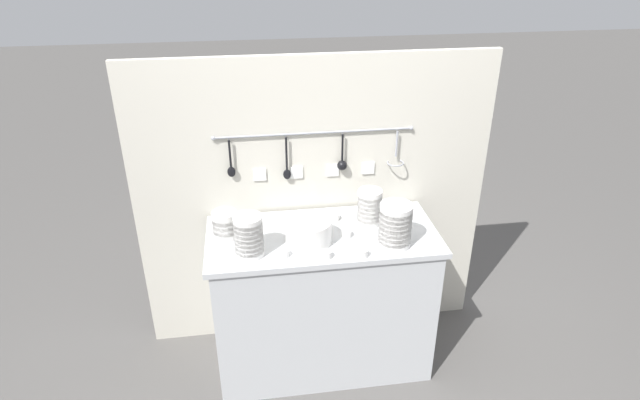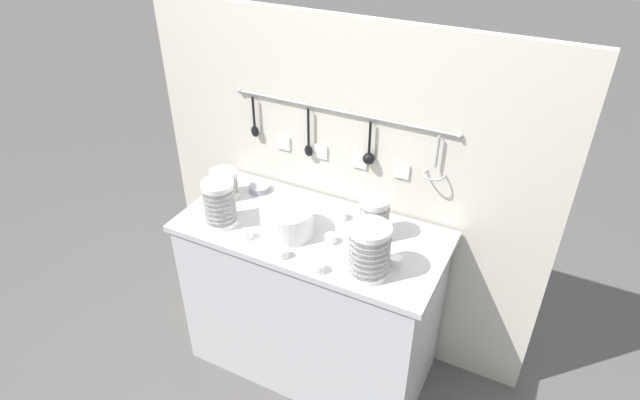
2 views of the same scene
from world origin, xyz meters
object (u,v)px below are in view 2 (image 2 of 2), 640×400
bowl_stack_nested_right (224,184)px  cup_by_caddy (331,239)px  cup_edge_far (282,253)px  plate_stack (287,221)px  cup_mid_row (342,215)px  cup_centre (396,261)px  cup_front_right (247,234)px  bowl_stack_tall_left (369,251)px  cup_front_left (319,268)px  steel_mixing_bowl (260,188)px  bowl_stack_back_corner (374,218)px  bowl_stack_short_front (219,203)px

bowl_stack_nested_right → cup_by_caddy: 0.64m
cup_edge_far → cup_by_caddy: (0.14, 0.18, 0.00)m
plate_stack → cup_mid_row: plate_stack is taller
cup_centre → cup_front_right: bearing=-169.1°
bowl_stack_tall_left → cup_front_left: bearing=-155.8°
steel_mixing_bowl → cup_mid_row: cup_mid_row is taller
bowl_stack_back_corner → cup_by_caddy: bearing=-140.3°
bowl_stack_nested_right → bowl_stack_tall_left: 0.88m
bowl_stack_back_corner → steel_mixing_bowl: size_ratio=1.95×
steel_mixing_bowl → cup_edge_far: cup_edge_far is taller
bowl_stack_short_front → plate_stack: size_ratio=0.92×
cup_edge_far → bowl_stack_nested_right: bearing=150.4°
bowl_stack_back_corner → cup_edge_far: size_ratio=3.88×
bowl_stack_short_front → cup_by_caddy: size_ratio=4.25×
plate_stack → bowl_stack_back_corner: bearing=22.7°
cup_front_right → cup_edge_far: (0.21, -0.04, 0.00)m
bowl_stack_back_corner → bowl_stack_short_front: bowl_stack_short_front is taller
cup_mid_row → bowl_stack_short_front: bearing=-149.3°
bowl_stack_back_corner → steel_mixing_bowl: bowl_stack_back_corner is taller
cup_front_right → cup_front_left: size_ratio=1.00×
cup_front_right → cup_mid_row: same height
bowl_stack_tall_left → bowl_stack_short_front: bowl_stack_tall_left is taller
steel_mixing_bowl → cup_by_caddy: bearing=-23.3°
cup_edge_far → plate_stack: bearing=113.2°
plate_stack → cup_front_right: bearing=-140.1°
cup_centre → cup_front_left: 0.32m
plate_stack → cup_mid_row: bearing=50.3°
cup_edge_far → cup_by_caddy: 0.23m
cup_front_left → cup_mid_row: (-0.08, 0.38, 0.00)m
cup_mid_row → cup_edge_far: bearing=-105.9°
cup_by_caddy → plate_stack: bearing=-173.3°
cup_edge_far → bowl_stack_short_front: bearing=167.4°
cup_centre → bowl_stack_nested_right: bearing=173.2°
cup_mid_row → bowl_stack_back_corner: bearing=-18.6°
plate_stack → cup_front_right: (-0.14, -0.12, -0.04)m
plate_stack → cup_edge_far: bearing=-66.8°
bowl_stack_back_corner → bowl_stack_short_front: 0.70m
cup_front_right → cup_edge_far: 0.21m
steel_mixing_bowl → cup_edge_far: size_ratio=1.99×
bowl_stack_nested_right → cup_by_caddy: size_ratio=2.80×
bowl_stack_tall_left → cup_edge_far: size_ratio=4.50×
bowl_stack_tall_left → cup_by_caddy: (-0.23, 0.11, -0.10)m
bowl_stack_short_front → cup_by_caddy: bowl_stack_short_front is taller
steel_mixing_bowl → cup_front_right: bearing=-65.6°
bowl_stack_short_front → cup_mid_row: (0.48, 0.28, -0.09)m
plate_stack → cup_front_right: size_ratio=4.60×
bowl_stack_short_front → cup_front_left: bearing=-9.9°
bowl_stack_nested_right → cup_mid_row: bearing=8.4°
steel_mixing_bowl → cup_by_caddy: 0.55m
bowl_stack_tall_left → cup_centre: 0.16m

